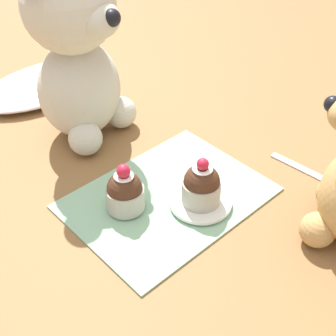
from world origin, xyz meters
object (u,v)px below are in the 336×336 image
cupcake_near_tan_bear (201,186)px  teaspoon (302,168)px  cupcake_near_cream_bear (125,192)px  saucer_plate (200,201)px  teddy_bear_cream (77,51)px

cupcake_near_tan_bear → teaspoon: (0.17, -0.05, -0.04)m
cupcake_near_tan_bear → cupcake_near_cream_bear: bearing=141.2°
cupcake_near_cream_bear → cupcake_near_tan_bear: cupcake_near_tan_bear is taller
saucer_plate → cupcake_near_tan_bear: (0.00, 0.00, 0.03)m
cupcake_near_tan_bear → teaspoon: 0.18m
teddy_bear_cream → teaspoon: teddy_bear_cream is taller
teddy_bear_cream → saucer_plate: size_ratio=3.36×
cupcake_near_cream_bear → cupcake_near_tan_bear: 0.10m
saucer_plate → teaspoon: (0.17, -0.05, -0.01)m
teaspoon → cupcake_near_tan_bear: bearing=-110.6°
cupcake_near_cream_bear → saucer_plate: cupcake_near_cream_bear is taller
cupcake_near_cream_bear → teaspoon: size_ratio=0.68×
cupcake_near_cream_bear → teaspoon: bearing=-24.5°
teddy_bear_cream → cupcake_near_tan_bear: bearing=-102.1°
teddy_bear_cream → teaspoon: size_ratio=2.75×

